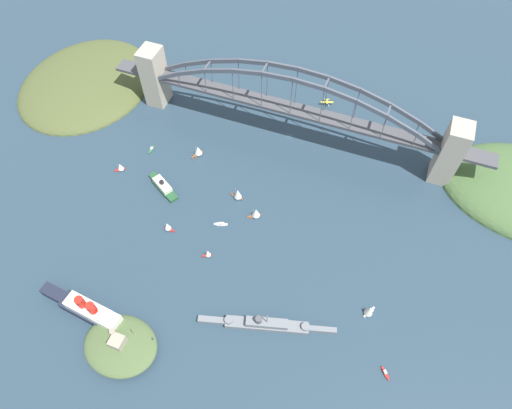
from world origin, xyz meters
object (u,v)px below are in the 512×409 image
object	(u,v)px
small_boat_4	(198,150)
small_boat_8	(151,149)
seaplane_second_in_formation	(327,103)
ocean_liner	(94,313)
fort_island_mid_harbor	(120,345)
small_boat_5	(256,213)
small_boat_3	(221,224)
small_boat_1	(167,226)
small_boat_7	(120,167)
naval_cruiser	(266,324)
seaplane_taxiing_near_bridge	(363,130)
small_boat_6	(385,373)
harbor_ferry_steamer	(163,186)
small_boat_0	(208,253)
small_boat_9	(238,194)
harbor_arch_bridge	(292,110)
small_boat_2	(369,311)

from	to	relation	value
small_boat_4	small_boat_8	world-z (taller)	small_boat_4
seaplane_second_in_formation	ocean_liner	bearing A→B (deg)	70.46
fort_island_mid_harbor	seaplane_second_in_formation	bearing A→B (deg)	-103.47
small_boat_5	small_boat_8	size ratio (longest dim) A/B	1.11
fort_island_mid_harbor	small_boat_3	world-z (taller)	fort_island_mid_harbor
small_boat_1	small_boat_7	distance (m)	68.82
naval_cruiser	seaplane_taxiing_near_bridge	distance (m)	184.29
seaplane_second_in_formation	small_boat_8	world-z (taller)	seaplane_second_in_formation
ocean_liner	small_boat_6	size ratio (longest dim) A/B	12.03
seaplane_taxiing_near_bridge	small_boat_7	distance (m)	197.62
harbor_ferry_steamer	small_boat_7	size ratio (longest dim) A/B	3.79
harbor_ferry_steamer	small_boat_3	world-z (taller)	harbor_ferry_steamer
small_boat_5	seaplane_second_in_formation	bearing A→B (deg)	-97.47
harbor_ferry_steamer	small_boat_6	size ratio (longest dim) A/B	4.46
small_boat_4	small_boat_0	bearing A→B (deg)	118.80
fort_island_mid_harbor	small_boat_3	distance (m)	103.47
harbor_ferry_steamer	small_boat_7	distance (m)	39.09
seaplane_second_in_formation	small_boat_1	world-z (taller)	small_boat_1
seaplane_taxiing_near_bridge	small_boat_3	distance (m)	145.54
small_boat_6	small_boat_9	distance (m)	153.67
small_boat_6	small_boat_5	bearing A→B (deg)	-34.97
fort_island_mid_harbor	small_boat_9	world-z (taller)	fort_island_mid_harbor
small_boat_5	small_boat_1	bearing A→B (deg)	30.66
small_boat_3	small_boat_6	bearing A→B (deg)	154.95
harbor_arch_bridge	small_boat_7	xyz separation A→B (m)	(111.48, 80.51, -24.46)
small_boat_6	small_boat_2	bearing A→B (deg)	-61.96
fort_island_mid_harbor	small_boat_4	size ratio (longest dim) A/B	4.33
naval_cruiser	small_boat_6	xyz separation A→B (m)	(-74.67, 2.26, -2.10)
small_boat_2	small_boat_0	bearing A→B (deg)	-1.14
small_boat_8	small_boat_9	bearing A→B (deg)	166.86
small_boat_5	small_boat_9	world-z (taller)	small_boat_9
small_boat_5	small_boat_6	bearing A→B (deg)	145.03
small_boat_3	harbor_ferry_steamer	bearing A→B (deg)	-15.36
ocean_liner	fort_island_mid_harbor	xyz separation A→B (m)	(-24.50, 11.23, -1.54)
small_boat_1	small_boat_6	size ratio (longest dim) A/B	1.28
ocean_liner	small_boat_4	bearing A→B (deg)	-91.27
fort_island_mid_harbor	small_boat_8	world-z (taller)	fort_island_mid_harbor
harbor_arch_bridge	small_boat_6	world-z (taller)	harbor_arch_bridge
seaplane_second_in_formation	small_boat_5	size ratio (longest dim) A/B	1.11
seaplane_second_in_formation	small_boat_4	bearing A→B (deg)	48.57
ocean_liner	small_boat_2	bearing A→B (deg)	-158.68
fort_island_mid_harbor	small_boat_1	world-z (taller)	fort_island_mid_harbor
small_boat_4	small_boat_6	xyz separation A→B (m)	(-172.06, 114.96, -3.93)
harbor_arch_bridge	small_boat_4	size ratio (longest dim) A/B	29.19
seaplane_second_in_formation	small_boat_0	world-z (taller)	small_boat_0
harbor_arch_bridge	small_boat_5	xyz separation A→B (m)	(-1.50, 84.07, -23.76)
small_boat_7	small_boat_3	bearing A→B (deg)	168.30
naval_cruiser	small_boat_2	world-z (taller)	naval_cruiser
small_boat_0	small_boat_3	xyz separation A→B (m)	(1.60, -26.04, -2.95)
small_boat_4	small_boat_6	size ratio (longest dim) A/B	1.52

